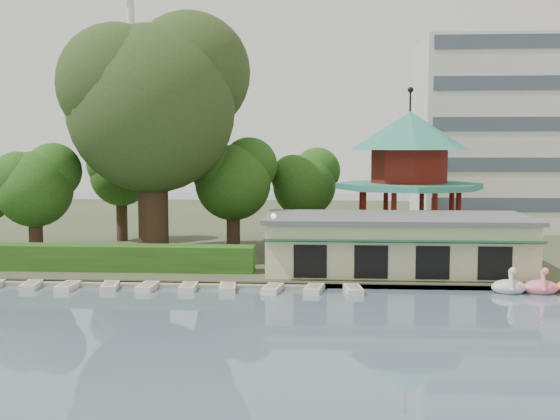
# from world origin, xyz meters

# --- Properties ---
(ground_plane) EXTENTS (220.00, 220.00, 0.00)m
(ground_plane) POSITION_xyz_m (0.00, 0.00, 0.00)
(ground_plane) COLOR slate
(ground_plane) RESTS_ON ground
(shore) EXTENTS (220.00, 70.00, 0.40)m
(shore) POSITION_xyz_m (0.00, 52.00, 0.20)
(shore) COLOR #424930
(shore) RESTS_ON ground
(embankment) EXTENTS (220.00, 0.60, 0.30)m
(embankment) POSITION_xyz_m (0.00, 17.30, 0.15)
(embankment) COLOR gray
(embankment) RESTS_ON ground
(dock) EXTENTS (34.00, 1.60, 0.24)m
(dock) POSITION_xyz_m (-12.00, 17.20, 0.12)
(dock) COLOR gray
(dock) RESTS_ON ground
(boathouse) EXTENTS (18.60, 9.39, 3.90)m
(boathouse) POSITION_xyz_m (10.00, 21.97, 2.37)
(boathouse) COLOR beige
(boathouse) RESTS_ON shore
(pavilion) EXTENTS (12.40, 12.40, 13.50)m
(pavilion) POSITION_xyz_m (12.00, 32.00, 7.48)
(pavilion) COLOR beige
(pavilion) RESTS_ON shore
(broadcast_tower) EXTENTS (8.00, 8.00, 96.00)m
(broadcast_tower) POSITION_xyz_m (-42.00, 140.00, 33.98)
(broadcast_tower) COLOR silver
(broadcast_tower) RESTS_ON ground
(hedge) EXTENTS (30.00, 2.00, 1.80)m
(hedge) POSITION_xyz_m (-15.00, 20.50, 1.30)
(hedge) COLOR #295519
(hedge) RESTS_ON shore
(lamp_post) EXTENTS (0.36, 0.36, 4.28)m
(lamp_post) POSITION_xyz_m (1.50, 19.00, 3.34)
(lamp_post) COLOR black
(lamp_post) RESTS_ON shore
(big_tree) EXTENTS (14.83, 13.82, 19.86)m
(big_tree) POSITION_xyz_m (-8.82, 28.22, 13.16)
(big_tree) COLOR #3A281C
(big_tree) RESTS_ON shore
(small_trees) EXTENTS (39.65, 16.02, 9.83)m
(small_trees) POSITION_xyz_m (-13.63, 31.04, 6.21)
(small_trees) COLOR #3A281C
(small_trees) RESTS_ON shore
(moored_rowboats) EXTENTS (35.16, 2.79, 0.36)m
(moored_rowboats) POSITION_xyz_m (-10.14, 15.89, 0.18)
(moored_rowboats) COLOR silver
(moored_rowboats) RESTS_ON ground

